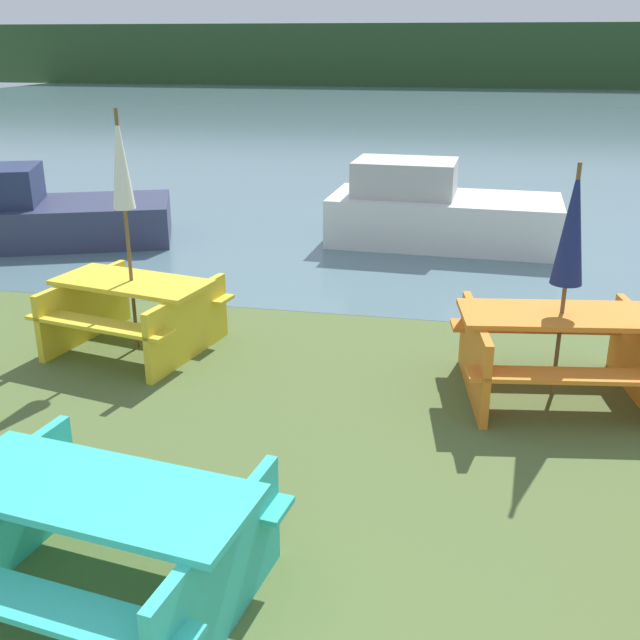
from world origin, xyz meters
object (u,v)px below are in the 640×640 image
Objects in this scene: picnic_table_orange at (558,346)px; boat at (437,213)px; picnic_table_teal at (101,533)px; picnic_table_yellow at (134,308)px; umbrella_white at (121,165)px; umbrella_navy at (572,227)px; boat_second at (20,215)px.

boat reaches higher than picnic_table_orange.
boat is at bearing 80.77° from picnic_table_teal.
picnic_table_teal is 3.77m from picnic_table_yellow.
umbrella_white is 0.68× the size of boat.
umbrella_white is (-4.10, 0.27, 1.41)m from picnic_table_orange.
umbrella_navy is (4.10, -0.27, -0.34)m from umbrella_white.
picnic_table_orange is (2.69, 3.22, 0.01)m from picnic_table_teal.
boat is 6.43m from boat_second.
picnic_table_orange is at bearing -3.78° from umbrella_white.
picnic_table_orange reaches higher than picnic_table_yellow.
boat_second is at bearing 153.07° from umbrella_navy.
picnic_table_teal is at bearing -129.87° from umbrella_navy.
umbrella_white is 1.16× the size of umbrella_navy.
umbrella_navy is 0.58× the size of boat.
umbrella_white reaches higher than picnic_table_yellow.
umbrella_white is at bearing 0.00° from picnic_table_yellow.
umbrella_white is (0.00, 0.00, 1.43)m from picnic_table_yellow.
umbrella_navy is 8.63m from boat_second.
picnic_table_yellow is 0.75× the size of umbrella_white.
picnic_table_yellow is 0.40× the size of boat_second.
umbrella_white reaches higher than umbrella_navy.
picnic_table_orange is at bearing 50.13° from picnic_table_teal.
umbrella_white reaches higher than picnic_table_teal.
umbrella_white is 5.25m from boat_second.
umbrella_navy is 0.46× the size of boat_second.
boat is at bearing 104.48° from picnic_table_orange.
picnic_table_orange is 0.80× the size of umbrella_white.
boat_second reaches higher than picnic_table_orange.
boat reaches higher than picnic_table_teal.
picnic_table_yellow is 1.43m from umbrella_white.
boat_second reaches higher than picnic_table_teal.
boat_second reaches higher than picnic_table_yellow.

